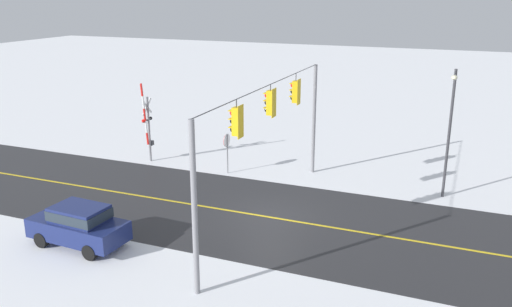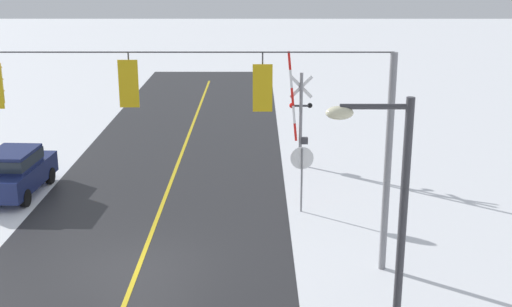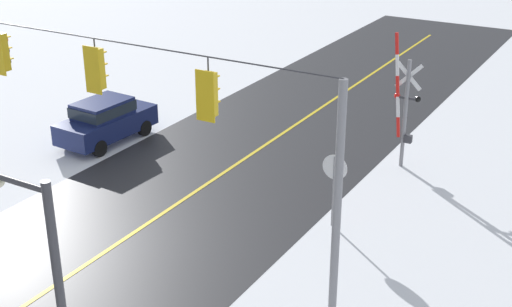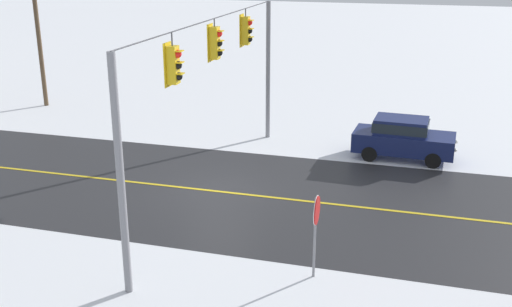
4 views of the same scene
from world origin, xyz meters
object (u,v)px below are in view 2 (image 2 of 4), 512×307
object	(u,v)px
stop_sign	(302,165)
railroad_crossing	(300,113)
parked_car_navy	(15,170)
streetlamp_near	(388,250)

from	to	relation	value
stop_sign	railroad_crossing	size ratio (longest dim) A/B	0.48
railroad_crossing	parked_car_navy	distance (m)	11.50
parked_car_navy	streetlamp_near	xyz separation A→B (m)	(-11.19, 13.44, 2.96)
stop_sign	parked_car_navy	bearing A→B (deg)	-9.19
railroad_crossing	stop_sign	bearing A→B (deg)	87.41
stop_sign	streetlamp_near	distance (m)	11.95
railroad_crossing	parked_car_navy	xyz separation A→B (m)	(10.81, 3.66, -1.36)
streetlamp_near	stop_sign	bearing A→B (deg)	-86.96
streetlamp_near	parked_car_navy	bearing A→B (deg)	-50.21
railroad_crossing	streetlamp_near	size ratio (longest dim) A/B	0.75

